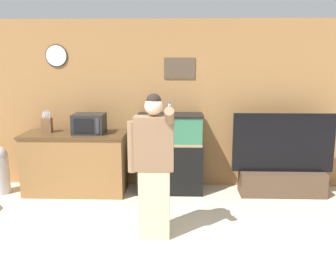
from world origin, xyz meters
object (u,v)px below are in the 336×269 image
(microwave, at_px, (89,124))
(counter_island, at_px, (76,163))
(aquarium_on_stand, at_px, (170,153))
(knife_block, at_px, (47,124))
(tv_on_stand, at_px, (282,172))
(person_standing, at_px, (153,165))
(trash_bin, at_px, (0,169))

(microwave, bearing_deg, counter_island, -177.00)
(aquarium_on_stand, bearing_deg, knife_block, -178.87)
(tv_on_stand, bearing_deg, aquarium_on_stand, 176.49)
(microwave, xyz_separation_m, tv_on_stand, (2.87, -0.02, -0.71))
(microwave, distance_m, knife_block, 0.66)
(tv_on_stand, relative_size, person_standing, 0.91)
(counter_island, xyz_separation_m, tv_on_stand, (3.10, -0.00, -0.10))
(person_standing, bearing_deg, counter_island, 131.82)
(microwave, distance_m, tv_on_stand, 2.96)
(trash_bin, bearing_deg, microwave, 3.73)
(microwave, xyz_separation_m, aquarium_on_stand, (1.20, 0.09, -0.46))
(microwave, distance_m, trash_bin, 1.53)
(counter_island, height_order, tv_on_stand, tv_on_stand)
(microwave, height_order, knife_block, knife_block)
(aquarium_on_stand, bearing_deg, person_standing, -95.35)
(aquarium_on_stand, distance_m, tv_on_stand, 1.69)
(counter_island, bearing_deg, trash_bin, -176.13)
(aquarium_on_stand, relative_size, trash_bin, 1.66)
(counter_island, distance_m, aquarium_on_stand, 1.44)
(knife_block, height_order, trash_bin, knife_block)
(counter_island, bearing_deg, aquarium_on_stand, 3.95)
(counter_island, relative_size, aquarium_on_stand, 1.28)
(tv_on_stand, height_order, trash_bin, tv_on_stand)
(trash_bin, bearing_deg, aquarium_on_stand, 3.91)
(trash_bin, bearing_deg, person_standing, -29.25)
(person_standing, bearing_deg, aquarium_on_stand, 84.65)
(aquarium_on_stand, bearing_deg, trash_bin, -176.09)
(microwave, bearing_deg, aquarium_on_stand, 4.12)
(knife_block, relative_size, person_standing, 0.20)
(tv_on_stand, bearing_deg, person_standing, -141.76)
(aquarium_on_stand, relative_size, person_standing, 0.73)
(counter_island, relative_size, trash_bin, 2.13)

